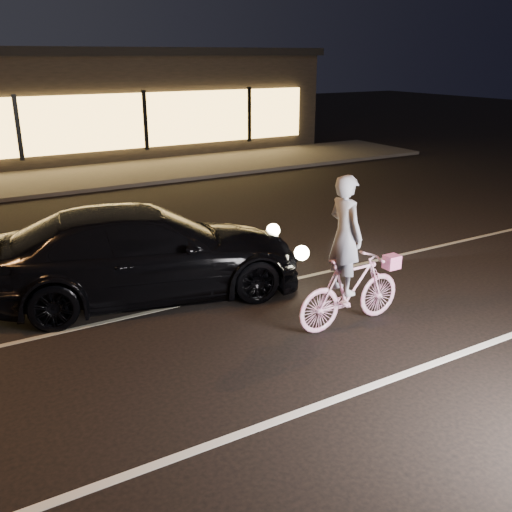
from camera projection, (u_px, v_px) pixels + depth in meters
ground at (218, 363)px, 7.71m from camera, size 90.00×90.00×0.00m
lane_stripe_near at (277, 421)px, 6.49m from camera, size 60.00×0.12×0.01m
lane_stripe_far at (162, 309)px, 9.33m from camera, size 60.00×0.10×0.01m
sidewalk at (34, 183)px, 18.25m from camera, size 30.00×4.00×0.12m
cyclist at (349, 274)px, 8.52m from camera, size 1.87×0.65×2.36m
sedan at (146, 252)px, 9.66m from camera, size 5.68×3.23×1.55m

